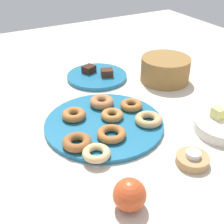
% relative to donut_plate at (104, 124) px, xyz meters
% --- Properties ---
extents(ground_plane, '(2.40, 2.40, 0.00)m').
position_rel_donut_plate_xyz_m(ground_plane, '(0.00, 0.00, -0.01)').
color(ground_plane, beige).
extents(donut_plate, '(0.40, 0.40, 0.01)m').
position_rel_donut_plate_xyz_m(donut_plate, '(0.00, 0.00, 0.00)').
color(donut_plate, '#1E6B93').
rests_on(donut_plate, ground_plane).
extents(donut_0, '(0.09, 0.09, 0.02)m').
position_rel_donut_plate_xyz_m(donut_0, '(-0.01, 0.04, 0.02)').
color(donut_0, '#BC7A3D').
rests_on(donut_0, donut_plate).
extents(donut_1, '(0.11, 0.11, 0.03)m').
position_rel_donut_plate_xyz_m(donut_1, '(-0.07, -0.08, 0.02)').
color(donut_1, '#AD6B33').
rests_on(donut_1, donut_plate).
extents(donut_2, '(0.10, 0.10, 0.02)m').
position_rel_donut_plate_xyz_m(donut_2, '(-0.03, 0.13, 0.02)').
color(donut_2, '#AD6B33').
rests_on(donut_2, donut_plate).
extents(donut_3, '(0.10, 0.10, 0.02)m').
position_rel_donut_plate_xyz_m(donut_3, '(0.09, -0.02, 0.02)').
color(donut_3, '#AD6B33').
rests_on(donut_3, donut_plate).
extents(donut_4, '(0.10, 0.10, 0.03)m').
position_rel_donut_plate_xyz_m(donut_4, '(0.07, 0.13, 0.02)').
color(donut_4, tan).
rests_on(donut_4, donut_plate).
extents(donut_5, '(0.12, 0.12, 0.03)m').
position_rel_donut_plate_xyz_m(donut_5, '(-0.10, 0.04, 0.02)').
color(donut_5, '#B27547').
rests_on(donut_5, donut_plate).
extents(donut_6, '(0.11, 0.11, 0.02)m').
position_rel_donut_plate_xyz_m(donut_6, '(0.15, -0.10, 0.02)').
color(donut_6, '#EABC84').
rests_on(donut_6, donut_plate).
extents(donut_7, '(0.12, 0.12, 0.03)m').
position_rel_donut_plate_xyz_m(donut_7, '(0.08, -0.13, 0.02)').
color(donut_7, '#995B2D').
rests_on(donut_7, donut_plate).
extents(cake_plate, '(0.26, 0.26, 0.02)m').
position_rel_donut_plate_xyz_m(cake_plate, '(-0.34, 0.14, 0.00)').
color(cake_plate, '#1E6B93').
rests_on(cake_plate, ground_plane).
extents(brownie_near, '(0.06, 0.06, 0.03)m').
position_rel_donut_plate_xyz_m(brownie_near, '(-0.38, 0.13, 0.02)').
color(brownie_near, '#381E14').
rests_on(brownie_near, cake_plate).
extents(brownie_far, '(0.06, 0.06, 0.03)m').
position_rel_donut_plate_xyz_m(brownie_far, '(-0.31, 0.18, 0.02)').
color(brownie_far, '#472819').
rests_on(brownie_far, cake_plate).
extents(candle_holder, '(0.09, 0.09, 0.03)m').
position_rel_donut_plate_xyz_m(candle_holder, '(0.29, 0.13, 0.01)').
color(candle_holder, tan).
rests_on(candle_holder, ground_plane).
extents(tealight, '(0.04, 0.04, 0.01)m').
position_rel_donut_plate_xyz_m(tealight, '(0.29, 0.13, 0.03)').
color(tealight, silver).
rests_on(tealight, candle_holder).
extents(basket, '(0.25, 0.25, 0.10)m').
position_rel_donut_plate_xyz_m(basket, '(-0.18, 0.39, 0.04)').
color(basket, olive).
rests_on(basket, ground_plane).
extents(fruit_bowl, '(0.19, 0.19, 0.03)m').
position_rel_donut_plate_xyz_m(fruit_bowl, '(0.22, 0.32, 0.01)').
color(fruit_bowl, silver).
rests_on(fruit_bowl, ground_plane).
extents(melon_chunk_left, '(0.04, 0.04, 0.04)m').
position_rel_donut_plate_xyz_m(melon_chunk_left, '(0.18, 0.32, 0.05)').
color(melon_chunk_left, '#DBD67A').
rests_on(melon_chunk_left, fruit_bowl).
extents(apple, '(0.08, 0.08, 0.08)m').
position_rel_donut_plate_xyz_m(apple, '(0.34, -0.11, 0.03)').
color(apple, '#CC4C23').
rests_on(apple, ground_plane).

